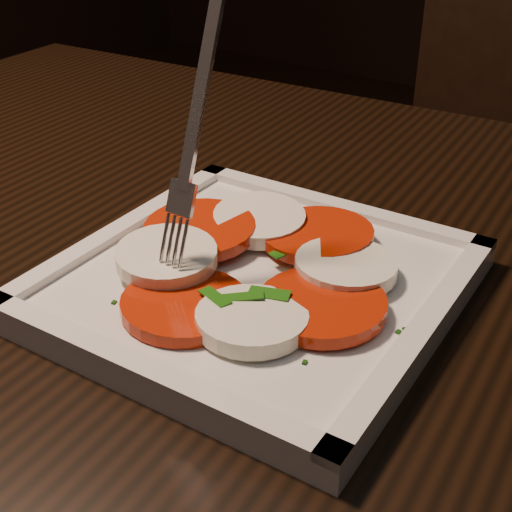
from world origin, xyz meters
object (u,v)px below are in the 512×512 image
Objects in this scene: chair at (505,179)px; fork at (203,123)px; plate at (256,285)px; table at (281,397)px.

fork reaches higher than chair.
fork is (-0.03, -0.01, 0.11)m from plate.
plate is at bearing -84.93° from chair.
fork is (0.01, -0.78, 0.33)m from chair.
fork reaches higher than plate.
table is 0.11m from plate.
chair is at bearing 90.67° from fork.
table is 0.22m from fork.
fork is (-0.04, -0.02, 0.21)m from table.
chair is (-0.05, 0.75, -0.12)m from table.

